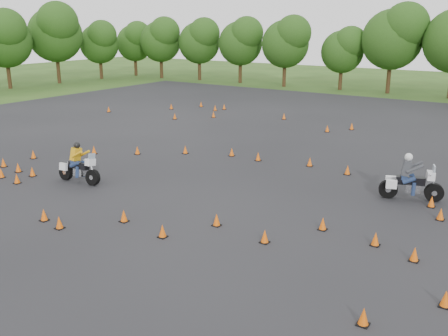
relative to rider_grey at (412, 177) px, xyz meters
name	(u,v)px	position (x,y,z in m)	size (l,w,h in m)	color
ground	(165,224)	(-6.97, -7.79, -1.02)	(140.00, 140.00, 0.00)	#2D5119
asphalt_pad	(247,182)	(-6.97, -1.79, -1.01)	(62.00, 62.00, 0.00)	black
traffic_cones	(242,180)	(-7.00, -2.26, -0.79)	(36.83, 33.31, 0.45)	#E45809
rider_grey	(412,177)	(0.00, 0.00, 0.00)	(2.62, 0.80, 2.02)	#36383C
rider_yellow	(77,163)	(-13.56, -6.20, -0.07)	(2.45, 0.75, 1.89)	orange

